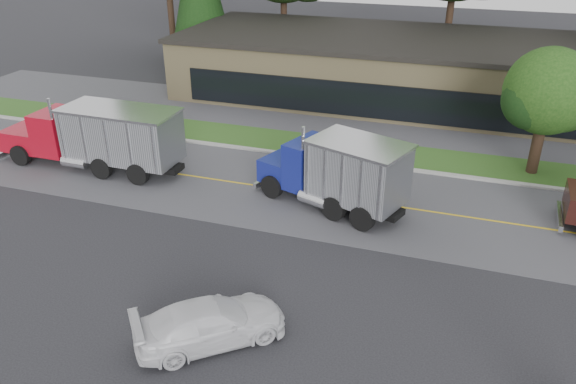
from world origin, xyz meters
name	(u,v)px	position (x,y,z in m)	size (l,w,h in m)	color
ground	(241,308)	(0.00, 0.00, 0.00)	(140.00, 140.00, 0.00)	#313135
road	(314,194)	(0.00, 9.00, 0.00)	(60.00, 8.00, 0.02)	slate
center_line	(314,194)	(0.00, 9.00, 0.00)	(60.00, 0.12, 0.01)	gold
curb	(335,161)	(0.00, 13.20, 0.00)	(60.00, 0.30, 0.12)	#9E9E99
grass_verge	(343,149)	(0.00, 15.00, 0.00)	(60.00, 3.40, 0.03)	#33531C
far_parking	(361,121)	(0.00, 20.00, 0.00)	(60.00, 7.00, 0.02)	slate
strip_mall	(408,70)	(2.00, 26.00, 2.00)	(32.00, 12.00, 4.00)	tan
tree_verge	(549,95)	(10.07, 15.05, 4.11)	(4.52, 4.26, 6.45)	#382619
dump_truck_red	(99,135)	(-11.37, 8.52, 1.81)	(10.25, 2.78, 3.36)	black
dump_truck_blue	(339,171)	(1.37, 8.19, 1.80)	(7.35, 4.69, 3.36)	black
rally_car	(211,322)	(-0.27, -1.75, 0.69)	(1.93, 4.75, 1.38)	white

